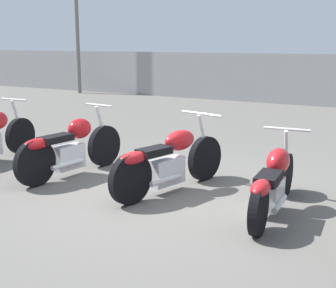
{
  "coord_description": "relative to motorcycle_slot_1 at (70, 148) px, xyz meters",
  "views": [
    {
      "loc": [
        3.12,
        -5.06,
        2.02
      ],
      "look_at": [
        0.0,
        0.39,
        0.65
      ],
      "focal_mm": 50.0,
      "sensor_mm": 36.0,
      "label": 1
    }
  ],
  "objects": [
    {
      "name": "ground_plane",
      "position": [
        1.64,
        -0.23,
        -0.44
      ],
      "size": [
        60.0,
        60.0,
        0.0
      ],
      "primitive_type": "plane",
      "color": "#5B5954"
    },
    {
      "name": "fence_back",
      "position": [
        1.64,
        10.05,
        0.39
      ],
      "size": [
        40.0,
        0.04,
        1.65
      ],
      "color": "gray",
      "rests_on": "ground_plane"
    },
    {
      "name": "motorcycle_slot_1",
      "position": [
        0.0,
        0.0,
        0.0
      ],
      "size": [
        0.55,
        2.09,
        1.05
      ],
      "rotation": [
        0.0,
        0.0,
        -0.11
      ],
      "color": "black",
      "rests_on": "ground_plane"
    },
    {
      "name": "motorcycle_slot_3",
      "position": [
        3.2,
        -0.05,
        -0.04
      ],
      "size": [
        0.6,
        2.07,
        0.94
      ],
      "rotation": [
        0.0,
        0.0,
        0.09
      ],
      "color": "black",
      "rests_on": "ground_plane"
    },
    {
      "name": "motorcycle_slot_2",
      "position": [
        1.7,
        0.06,
        -0.01
      ],
      "size": [
        0.83,
        2.11,
        1.03
      ],
      "rotation": [
        0.0,
        0.0,
        -0.24
      ],
      "color": "black",
      "rests_on": "ground_plane"
    }
  ]
}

